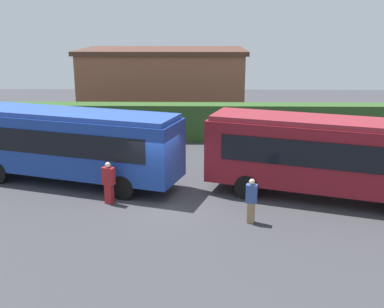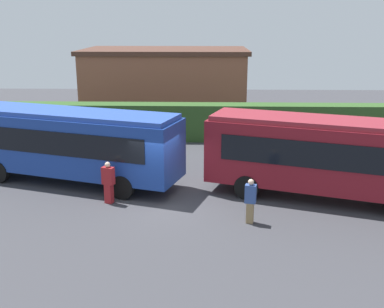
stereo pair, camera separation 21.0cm
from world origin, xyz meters
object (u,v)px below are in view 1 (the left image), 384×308
at_px(person_right, 251,200).
at_px(person_center, 140,147).
at_px(bus_maroon, 327,154).
at_px(person_left, 109,182).
at_px(bus_blue, 70,142).
at_px(traffic_cone, 357,152).

bearing_deg(person_right, person_center, -132.27).
bearing_deg(person_center, bus_maroon, 18.22).
bearing_deg(person_center, person_right, -7.14).
bearing_deg(person_left, person_right, -85.81).
bearing_deg(bus_blue, person_center, -115.24).
distance_m(bus_blue, person_right, 8.69).
height_order(bus_blue, person_right, bus_blue).
distance_m(person_left, person_right, 5.68).
height_order(bus_maroon, person_center, bus_maroon).
distance_m(bus_maroon, person_right, 4.12).
distance_m(bus_blue, person_center, 4.09).
distance_m(bus_maroon, person_left, 8.69).
height_order(person_left, traffic_cone, person_left).
relative_size(person_right, traffic_cone, 2.74).
relative_size(person_left, traffic_cone, 2.82).
bearing_deg(traffic_cone, person_right, -127.45).
xyz_separation_m(bus_maroon, person_right, (-3.21, -2.38, -1.03)).
relative_size(person_center, traffic_cone, 2.78).
distance_m(person_center, person_right, 8.59).
relative_size(bus_maroon, person_right, 5.92).
relative_size(bus_blue, traffic_cone, 16.95).
bearing_deg(person_center, traffic_cone, 55.04).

